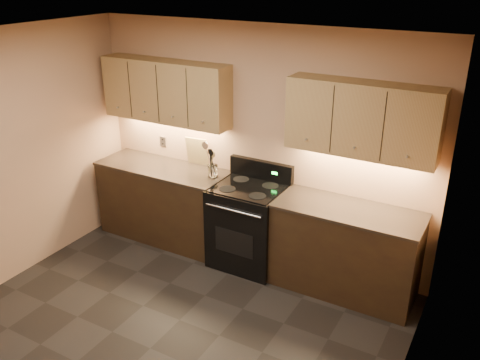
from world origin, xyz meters
The scene contains 16 objects.
floor centered at (0.00, 0.00, 0.00)m, with size 4.00×4.00×0.00m, color black.
ceiling centered at (0.00, 0.00, 2.60)m, with size 4.00×4.00×0.00m, color silver.
wall_back centered at (0.00, 2.00, 1.30)m, with size 4.00×0.04×2.60m, color tan.
wall_right centered at (2.00, 0.00, 1.30)m, with size 0.04×4.00×2.60m, color tan.
counter_left centered at (-1.10, 1.70, 0.47)m, with size 1.62×0.62×0.93m.
counter_right centered at (1.18, 1.70, 0.47)m, with size 1.46×0.62×0.93m.
stove centered at (0.08, 1.68, 0.48)m, with size 0.76×0.68×1.14m.
upper_cab_left centered at (-1.10, 1.85, 1.80)m, with size 1.60×0.30×0.70m, color #A48B52.
upper_cab_right centered at (1.18, 1.85, 1.80)m, with size 1.44×0.30×0.70m, color #A48B52.
outlet_plate centered at (-1.30, 1.99, 1.12)m, with size 0.09×0.01×0.12m, color #B2B5BA.
utensil_crock centered at (-0.42, 1.74, 0.99)m, with size 0.12×0.12×0.14m.
cutting_board centered at (-0.77, 1.96, 1.10)m, with size 0.27×0.02×0.34m, color tan.
wooden_spoon centered at (-0.46, 1.73, 1.09)m, with size 0.06×0.06×0.29m, color tan, non-canonical shape.
black_spoon centered at (-0.42, 1.77, 1.11)m, with size 0.06×0.06×0.32m, color black, non-canonical shape.
black_turner centered at (-0.41, 1.72, 1.11)m, with size 0.08×0.08×0.33m, color black, non-canonical shape.
steel_skimmer centered at (-0.39, 1.73, 1.14)m, with size 0.09×0.09×0.38m, color silver, non-canonical shape.
Camera 1 is at (2.43, -2.69, 3.15)m, focal length 38.00 mm.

